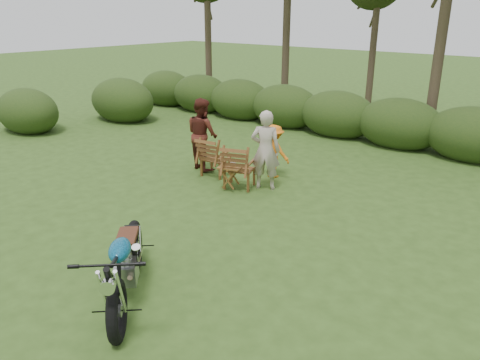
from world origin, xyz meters
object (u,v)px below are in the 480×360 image
Objects in this scene: cup at (233,164)px; child at (273,176)px; adult_b at (203,168)px; side_table at (231,178)px; adult_a at (265,188)px; lawn_chair_left at (216,175)px; lawn_chair_right at (240,187)px; motorcycle at (129,295)px.

cup is 0.10× the size of child.
adult_b is at bearing 20.16° from child.
adult_a reaches higher than side_table.
cup is (0.92, -0.43, 0.58)m from lawn_chair_left.
child is at bearing -120.70° from lawn_chair_right.
adult_b is (-3.07, 4.66, 0.00)m from motorcycle.
side_table reaches higher than lawn_chair_left.
lawn_chair_left is 0.54× the size of adult_a.
cup is at bearing 81.00° from child.
lawn_chair_right is 0.80× the size of child.
cup reaches higher than lawn_chair_right.
child is (1.12, 0.81, 0.00)m from lawn_chair_left.
adult_b is (-1.55, 0.43, 0.00)m from lawn_chair_right.
lawn_chair_left is 1.43m from adult_a.
adult_b reaches higher than motorcycle.
motorcycle is 18.13× the size of cup.
lawn_chair_left is at bearing 152.00° from side_table.
adult_b is (-0.59, 0.19, 0.00)m from lawn_chair_left.
cup reaches higher than child.
child is at bearing -144.14° from adult_b.
motorcycle is 5.46m from child.
cup is at bearing 54.93° from side_table.
lawn_chair_right is 1.89× the size of side_table.
motorcycle is 4.38m from cup.
adult_a reaches higher than lawn_chair_right.
child reaches higher than lawn_chair_right.
lawn_chair_right is 1.06× the size of lawn_chair_left.
lawn_chair_right is at bearing 155.57° from lawn_chair_left.
lawn_chair_left is 0.62m from adult_b.
motorcycle is 1.31× the size of adult_b.
side_table is at bearing 157.13° from motorcycle.
side_table is at bearing 79.98° from child.
adult_b is at bearing -37.61° from lawn_chair_right.
adult_a is 1.00× the size of adult_b.
side_table is at bearing -125.07° from cup.
adult_a is (0.54, 0.54, -0.27)m from side_table.
adult_b reaches higher than child.
adult_b is at bearing -31.21° from adult_a.
lawn_chair_right is 0.61m from cup.
lawn_chair_left is 0.76× the size of child.
side_table is at bearing 51.66° from lawn_chair_right.
cup reaches higher than side_table.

